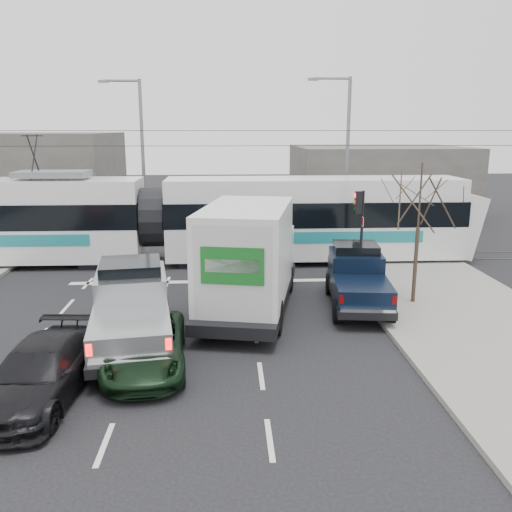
{
  "coord_description": "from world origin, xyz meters",
  "views": [
    {
      "loc": [
        0.89,
        -16.05,
        6.32
      ],
      "look_at": [
        1.88,
        3.01,
        1.8
      ],
      "focal_mm": 38.0,
      "sensor_mm": 36.0,
      "label": 1
    }
  ],
  "objects_px": {
    "bare_tree": "(420,202)",
    "dark_car": "(40,373)",
    "navy_pickup": "(357,277)",
    "box_truck": "(250,259)",
    "tram": "(153,219)",
    "traffic_signal": "(359,214)",
    "green_car": "(146,346)",
    "silver_pickup": "(132,305)",
    "street_lamp_far": "(139,149)",
    "street_lamp_near": "(344,150)"
  },
  "relations": [
    {
      "from": "bare_tree",
      "to": "dark_car",
      "type": "xyz_separation_m",
      "value": [
        -11.22,
        -6.47,
        -3.11
      ]
    },
    {
      "from": "bare_tree",
      "to": "navy_pickup",
      "type": "xyz_separation_m",
      "value": [
        -2.07,
        0.16,
        -2.73
      ]
    },
    {
      "from": "bare_tree",
      "to": "box_truck",
      "type": "height_order",
      "value": "bare_tree"
    },
    {
      "from": "tram",
      "to": "traffic_signal",
      "type": "bearing_deg",
      "value": -18.43
    },
    {
      "from": "green_car",
      "to": "bare_tree",
      "type": "bearing_deg",
      "value": 23.45
    },
    {
      "from": "tram",
      "to": "silver_pickup",
      "type": "xyz_separation_m",
      "value": [
        0.62,
        -9.88,
        -0.98
      ]
    },
    {
      "from": "navy_pickup",
      "to": "dark_car",
      "type": "xyz_separation_m",
      "value": [
        -9.15,
        -6.63,
        -0.38
      ]
    },
    {
      "from": "silver_pickup",
      "to": "box_truck",
      "type": "distance_m",
      "value": 4.5
    },
    {
      "from": "street_lamp_far",
      "to": "box_truck",
      "type": "relative_size",
      "value": 1.12
    },
    {
      "from": "traffic_signal",
      "to": "dark_car",
      "type": "xyz_separation_m",
      "value": [
        -10.09,
        -10.47,
        -2.06
      ]
    },
    {
      "from": "street_lamp_near",
      "to": "silver_pickup",
      "type": "relative_size",
      "value": 1.37
    },
    {
      "from": "green_car",
      "to": "dark_car",
      "type": "relative_size",
      "value": 0.97
    },
    {
      "from": "silver_pickup",
      "to": "dark_car",
      "type": "height_order",
      "value": "silver_pickup"
    },
    {
      "from": "bare_tree",
      "to": "green_car",
      "type": "relative_size",
      "value": 1.1
    },
    {
      "from": "street_lamp_near",
      "to": "silver_pickup",
      "type": "distance_m",
      "value": 17.59
    },
    {
      "from": "street_lamp_far",
      "to": "navy_pickup",
      "type": "xyz_separation_m",
      "value": [
        9.72,
        -13.34,
        -4.05
      ]
    },
    {
      "from": "bare_tree",
      "to": "traffic_signal",
      "type": "bearing_deg",
      "value": 105.76
    },
    {
      "from": "box_truck",
      "to": "dark_car",
      "type": "relative_size",
      "value": 1.71
    },
    {
      "from": "bare_tree",
      "to": "green_car",
      "type": "bearing_deg",
      "value": -151.71
    },
    {
      "from": "traffic_signal",
      "to": "green_car",
      "type": "height_order",
      "value": "traffic_signal"
    },
    {
      "from": "bare_tree",
      "to": "box_truck",
      "type": "xyz_separation_m",
      "value": [
        -5.99,
        -0.35,
        -1.89
      ]
    },
    {
      "from": "tram",
      "to": "navy_pickup",
      "type": "bearing_deg",
      "value": -40.01
    },
    {
      "from": "silver_pickup",
      "to": "green_car",
      "type": "distance_m",
      "value": 2.16
    },
    {
      "from": "street_lamp_far",
      "to": "navy_pickup",
      "type": "height_order",
      "value": "street_lamp_far"
    },
    {
      "from": "silver_pickup",
      "to": "navy_pickup",
      "type": "bearing_deg",
      "value": 12.87
    },
    {
      "from": "bare_tree",
      "to": "green_car",
      "type": "distance_m",
      "value": 10.66
    },
    {
      "from": "tram",
      "to": "navy_pickup",
      "type": "xyz_separation_m",
      "value": [
        8.21,
        -6.88,
        -1.06
      ]
    },
    {
      "from": "silver_pickup",
      "to": "dark_car",
      "type": "distance_m",
      "value": 3.98
    },
    {
      "from": "traffic_signal",
      "to": "silver_pickup",
      "type": "relative_size",
      "value": 0.55
    },
    {
      "from": "tram",
      "to": "dark_car",
      "type": "height_order",
      "value": "tram"
    },
    {
      "from": "street_lamp_near",
      "to": "dark_car",
      "type": "bearing_deg",
      "value": -121.3
    },
    {
      "from": "traffic_signal",
      "to": "navy_pickup",
      "type": "distance_m",
      "value": 4.29
    },
    {
      "from": "green_car",
      "to": "box_truck",
      "type": "bearing_deg",
      "value": 51.51
    },
    {
      "from": "street_lamp_near",
      "to": "navy_pickup",
      "type": "bearing_deg",
      "value": -98.92
    },
    {
      "from": "traffic_signal",
      "to": "green_car",
      "type": "bearing_deg",
      "value": -131.62
    },
    {
      "from": "silver_pickup",
      "to": "navy_pickup",
      "type": "relative_size",
      "value": 1.24
    },
    {
      "from": "silver_pickup",
      "to": "box_truck",
      "type": "relative_size",
      "value": 0.81
    },
    {
      "from": "green_car",
      "to": "traffic_signal",
      "type": "bearing_deg",
      "value": 43.54
    },
    {
      "from": "silver_pickup",
      "to": "green_car",
      "type": "bearing_deg",
      "value": -79.62
    },
    {
      "from": "silver_pickup",
      "to": "bare_tree",
      "type": "bearing_deg",
      "value": 7.71
    },
    {
      "from": "bare_tree",
      "to": "silver_pickup",
      "type": "relative_size",
      "value": 0.76
    },
    {
      "from": "traffic_signal",
      "to": "navy_pickup",
      "type": "xyz_separation_m",
      "value": [
        -0.94,
        -3.84,
        -1.68
      ]
    },
    {
      "from": "street_lamp_far",
      "to": "dark_car",
      "type": "xyz_separation_m",
      "value": [
        0.57,
        -19.97,
        -4.43
      ]
    },
    {
      "from": "bare_tree",
      "to": "street_lamp_far",
      "type": "distance_m",
      "value": 17.97
    },
    {
      "from": "box_truck",
      "to": "bare_tree",
      "type": "bearing_deg",
      "value": 14.29
    },
    {
      "from": "bare_tree",
      "to": "traffic_signal",
      "type": "distance_m",
      "value": 4.28
    },
    {
      "from": "tram",
      "to": "street_lamp_far",
      "type": "bearing_deg",
      "value": 103.05
    },
    {
      "from": "navy_pickup",
      "to": "silver_pickup",
      "type": "bearing_deg",
      "value": -152.36
    },
    {
      "from": "traffic_signal",
      "to": "box_truck",
      "type": "relative_size",
      "value": 0.45
    },
    {
      "from": "street_lamp_near",
      "to": "tram",
      "type": "height_order",
      "value": "street_lamp_near"
    }
  ]
}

